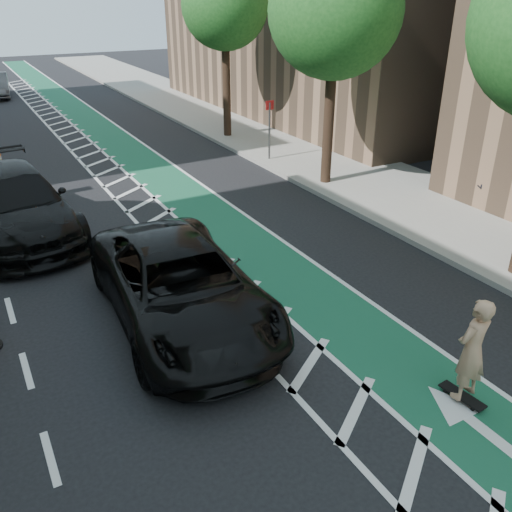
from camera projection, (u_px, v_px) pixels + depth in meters
ground at (239, 390)px, 9.56m from camera, size 120.00×120.00×0.00m
bike_lane at (183, 195)px, 18.71m from camera, size 2.00×90.00×0.01m
buffer_strip at (141, 202)px, 18.06m from camera, size 1.40×90.00×0.01m
sidewalk_right at (336, 166)px, 21.51m from camera, size 5.00×90.00×0.15m
curb_right at (283, 175)px, 20.44m from camera, size 0.12×90.00×0.16m
tree_r_c at (344, 11)px, 16.73m from camera, size 4.20×4.20×7.90m
tree_r_d at (229, 6)px, 23.02m from camera, size 4.20×4.20×7.90m
sign_post at (269, 129)px, 21.69m from camera, size 0.35×0.08×2.47m
skateboard at (462, 396)px, 9.29m from camera, size 0.31×0.85×0.11m
skateboarder at (472, 350)px, 8.87m from camera, size 0.73×0.52×1.89m
suv_near at (181, 286)px, 11.22m from camera, size 3.16×6.25×1.70m
suv_far at (15, 204)px, 15.29m from camera, size 3.24×6.66×1.87m
pedestrian at (486, 182)px, 16.94m from camera, size 0.82×0.93×1.60m
barrel_b at (31, 213)px, 16.15m from camera, size 0.58×0.58×0.80m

